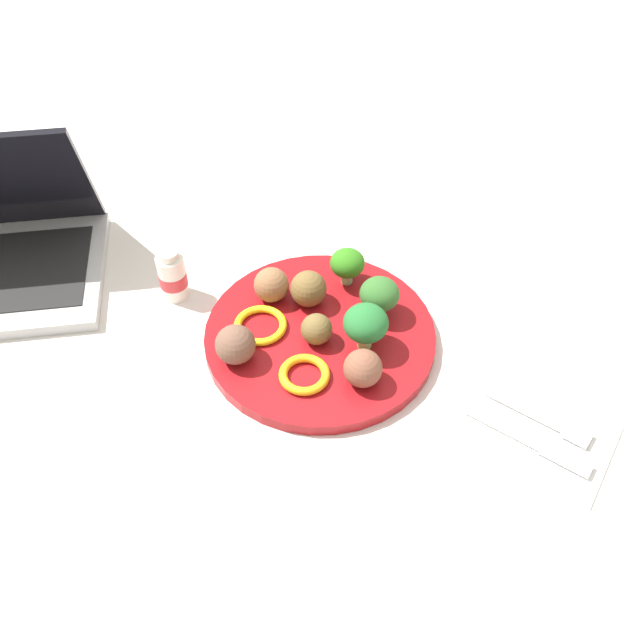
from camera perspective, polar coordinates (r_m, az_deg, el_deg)
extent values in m
plane|color=silver|center=(0.85, 0.00, -1.67)|extent=(4.00, 4.00, 0.00)
cylinder|color=maroon|center=(0.84, 0.00, -1.31)|extent=(0.28, 0.28, 0.02)
cylinder|color=#8DC67D|center=(0.90, 2.22, 3.54)|extent=(0.01, 0.01, 0.02)
ellipsoid|color=#31771A|center=(0.88, 2.26, 4.70)|extent=(0.04, 0.04, 0.04)
cylinder|color=#99CA67|center=(0.82, 3.69, -1.64)|extent=(0.02, 0.02, 0.02)
ellipsoid|color=#266D31|center=(0.80, 3.79, -0.26)|extent=(0.05, 0.05, 0.04)
cylinder|color=#9FC16B|center=(0.86, 4.81, 0.93)|extent=(0.02, 0.02, 0.01)
ellipsoid|color=#33652A|center=(0.84, 4.91, 2.14)|extent=(0.05, 0.05, 0.04)
sphere|color=brown|center=(0.87, -4.01, 2.90)|extent=(0.04, 0.04, 0.04)
sphere|color=brown|center=(0.80, -6.96, -2.02)|extent=(0.05, 0.05, 0.05)
sphere|color=brown|center=(0.86, -0.96, 2.58)|extent=(0.05, 0.05, 0.05)
sphere|color=brown|center=(0.77, 3.54, -3.98)|extent=(0.04, 0.04, 0.04)
sphere|color=brown|center=(0.82, -0.28, -0.76)|extent=(0.04, 0.04, 0.04)
torus|color=yellow|center=(0.79, -1.30, -4.50)|extent=(0.08, 0.08, 0.01)
torus|color=yellow|center=(0.84, -4.92, -0.43)|extent=(0.09, 0.09, 0.01)
cube|color=white|center=(0.80, 16.91, -8.56)|extent=(0.18, 0.14, 0.01)
cube|color=silver|center=(0.81, 16.47, -6.99)|extent=(0.09, 0.02, 0.01)
cube|color=silver|center=(0.80, 20.34, -8.82)|extent=(0.03, 0.02, 0.01)
cube|color=white|center=(0.79, 14.71, -8.41)|extent=(0.09, 0.02, 0.01)
cube|color=silver|center=(0.78, 19.54, -10.70)|extent=(0.06, 0.02, 0.01)
cylinder|color=white|center=(0.90, -12.00, 3.50)|extent=(0.04, 0.04, 0.06)
cylinder|color=red|center=(0.91, -11.97, 3.35)|extent=(0.04, 0.04, 0.02)
cylinder|color=silver|center=(0.88, -12.36, 5.24)|extent=(0.03, 0.03, 0.01)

